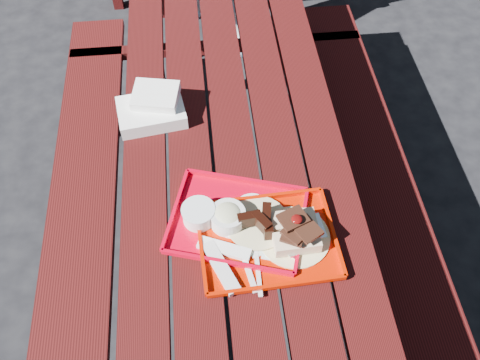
{
  "coord_description": "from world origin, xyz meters",
  "views": [
    {
      "loc": [
        -0.1,
        -1.12,
        2.11
      ],
      "look_at": [
        0.0,
        -0.15,
        0.82
      ],
      "focal_mm": 40.0,
      "sensor_mm": 36.0,
      "label": 1
    }
  ],
  "objects": [
    {
      "name": "picnic_table_near",
      "position": [
        -0.0,
        0.0,
        0.56
      ],
      "size": [
        1.41,
        2.4,
        0.75
      ],
      "color": "#3E0C0C",
      "rests_on": "ground"
    },
    {
      "name": "near_tray",
      "position": [
        0.06,
        -0.32,
        0.78
      ],
      "size": [
        0.41,
        0.34,
        0.13
      ],
      "color": "#B81700",
      "rests_on": "picnic_table_near"
    },
    {
      "name": "white_cloth",
      "position": [
        -0.27,
        0.21,
        0.79
      ],
      "size": [
        0.25,
        0.2,
        0.09
      ],
      "color": "white",
      "rests_on": "picnic_table_near"
    },
    {
      "name": "far_tray",
      "position": [
        -0.03,
        -0.26,
        0.77
      ],
      "size": [
        0.46,
        0.41,
        0.07
      ],
      "color": "#C20019",
      "rests_on": "picnic_table_near"
    },
    {
      "name": "ground",
      "position": [
        0.0,
        0.0,
        0.0
      ],
      "size": [
        60.0,
        60.0,
        0.0
      ],
      "primitive_type": "plane",
      "color": "black",
      "rests_on": "ground"
    }
  ]
}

